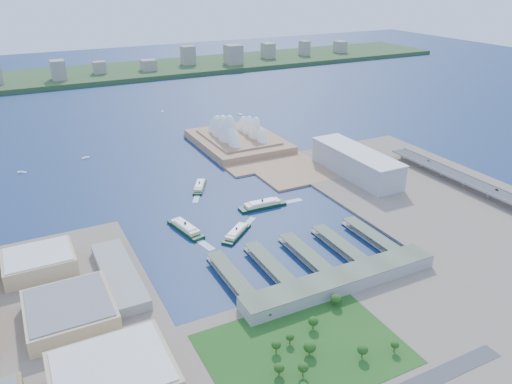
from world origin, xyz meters
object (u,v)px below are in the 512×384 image
ferry_b (200,185)px  ferry_d (262,203)px  ferry_c (237,231)px  car_b (497,190)px  opera_house (238,127)px  ferry_a (185,226)px  toaster_building (356,163)px  car_c (429,161)px

ferry_b → ferry_d: bearing=-33.5°
ferry_c → car_b: car_b is taller
opera_house → ferry_b: opera_house is taller
opera_house → ferry_d: opera_house is taller
ferry_a → ferry_c: (47.30, -35.55, -0.74)m
ferry_b → ferry_c: (-10.34, -140.38, 0.14)m
toaster_building → ferry_b: bearing=163.6°
ferry_a → ferry_c: ferry_a is taller
toaster_building → ferry_b: toaster_building is taller
car_b → car_c: bearing=90.0°
toaster_building → ferry_d: 167.63m
opera_house → car_c: size_ratio=37.13×
toaster_building → ferry_c: (-222.79, -78.04, -15.69)m
ferry_a → ferry_c: bearing=-48.6°
opera_house → ferry_a: opera_house is taller
ferry_d → car_c: size_ratio=12.46×
ferry_a → ferry_b: size_ratio=1.19×
toaster_building → car_b: toaster_building is taller
ferry_a → ferry_d: size_ratio=0.97×
ferry_a → ferry_b: bearing=49.5°
toaster_building → ferry_d: toaster_building is taller
ferry_b → car_c: (321.45, -92.27, 10.88)m
car_b → car_c: 117.50m
ferry_d → car_b: car_b is taller
ferry_c → car_c: 335.43m
ferry_c → toaster_building: bearing=-110.7°
ferry_a → car_c: 379.43m
toaster_building → car_c: (109.00, -29.93, -4.95)m
toaster_building → ferry_d: size_ratio=2.57×
ferry_d → car_b: 298.21m
ferry_a → car_c: bearing=-9.8°
ferry_c → car_c: size_ratio=10.49×
car_b → ferry_d: bearing=156.6°
ferry_d → car_b: size_ratio=14.50×
toaster_building → ferry_c: 236.58m
opera_house → ferry_c: (-132.79, -278.04, -27.19)m
car_b → ferry_b: bearing=146.9°
opera_house → ferry_a: (-180.09, -242.49, -26.46)m
ferry_d → car_c: 273.64m
ferry_b → car_c: bearing=12.7°
toaster_building → ferry_a: 273.82m
toaster_building → ferry_a: size_ratio=2.64×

